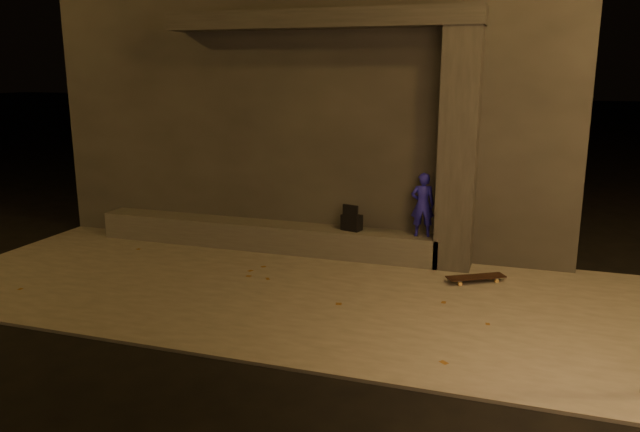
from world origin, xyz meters
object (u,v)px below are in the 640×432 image
(skateboarder, at_px, (423,205))
(skateboard, at_px, (476,277))
(backpack, at_px, (352,221))
(column, at_px, (458,151))

(skateboarder, relative_size, skateboard, 1.19)
(backpack, bearing_deg, skateboarder, 16.04)
(skateboard, bearing_deg, column, 90.93)
(column, bearing_deg, backpack, -180.00)
(column, distance_m, skateboarder, 0.99)
(column, height_order, skateboard, column)
(column, height_order, skateboarder, column)
(skateboard, bearing_deg, skateboarder, 113.20)
(skateboarder, xyz_separation_m, skateboard, (0.91, -0.65, -0.87))
(skateboarder, bearing_deg, skateboard, 132.85)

